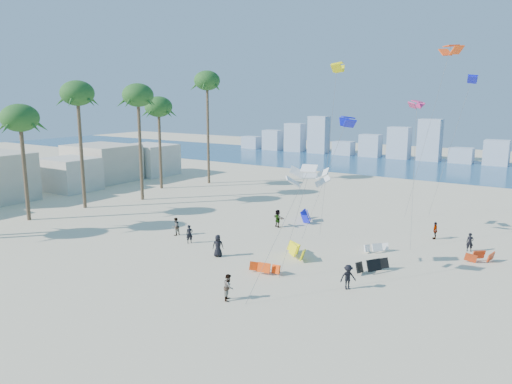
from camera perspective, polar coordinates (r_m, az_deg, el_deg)
The scene contains 10 objects.
ground at distance 35.48m, azimuth -18.98°, elevation -10.84°, with size 220.00×220.00×0.00m, color beige.
ocean at distance 96.28m, azimuth 17.18°, elevation 2.93°, with size 220.00×220.00×0.00m, color navy.
kitesurfer_near at distance 44.05m, azimuth -7.76°, elevation -4.89°, with size 0.60×0.40×1.65m, color black.
kitesurfer_mid at distance 31.99m, azimuth -3.21°, elevation -11.01°, with size 0.84×0.65×1.72m, color gray.
kitesurfers_far at distance 42.67m, azimuth 4.15°, elevation -5.29°, with size 24.72×16.68×1.84m.
grounded_kites at distance 42.04m, azimuth 9.55°, elevation -6.25°, with size 19.75×18.07×1.00m.
flying_kites at distance 45.80m, azimuth 18.96°, elevation 9.56°, with size 25.31×36.11×18.62m.
palm_row at distance 59.63m, azimuth -19.85°, elevation 9.53°, with size 9.15×44.80×16.55m.
beachfront_buildings at distance 73.30m, azimuth -22.42°, elevation 2.26°, with size 11.50×43.00×6.00m.
distant_skyline at distance 105.81m, azimuth 18.21°, elevation 5.25°, with size 85.00×3.00×8.40m.
Camera 1 is at (26.58, -19.63, 12.91)m, focal length 34.29 mm.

